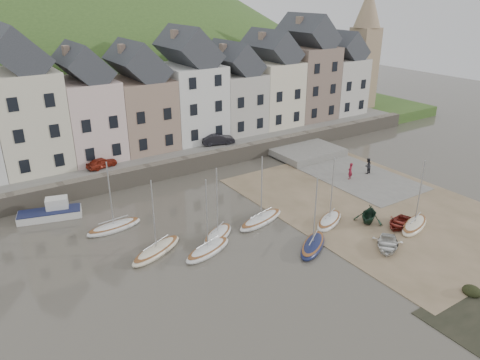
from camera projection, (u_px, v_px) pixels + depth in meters
ground at (280, 237)px, 37.22m from camera, size 160.00×160.00×0.00m
quay_land at (135, 133)px, 61.58m from camera, size 90.00×30.00×1.50m
quay_street at (171, 151)px, 52.41m from camera, size 70.00×7.00×0.10m
seawall at (185, 165)px, 49.96m from camera, size 70.00×1.20×1.80m
beach at (373, 205)px, 42.78m from camera, size 18.00×26.00×0.06m
slipway at (342, 170)px, 50.96m from camera, size 8.00×18.00×0.12m
hillside at (65, 195)px, 87.85m from camera, size 134.40×84.00×84.00m
townhouse_terrace at (169, 94)px, 53.76m from camera, size 61.05×8.00×13.93m
church_spire at (365, 44)px, 68.95m from camera, size 4.00×4.00×18.00m
sailboat_0 at (114, 227)px, 38.34m from camera, size 4.92×1.92×6.32m
sailboat_1 at (208, 250)px, 34.97m from camera, size 4.86×2.90×6.32m
sailboat_2 at (157, 250)px, 34.88m from camera, size 5.30×3.53×6.32m
sailboat_3 at (218, 235)px, 37.09m from camera, size 4.15×3.39×6.32m
sailboat_4 at (261, 220)px, 39.53m from camera, size 5.51×2.80×6.32m
sailboat_5 at (313, 245)px, 35.59m from camera, size 4.67×3.80×6.32m
sailboat_6 at (329, 220)px, 39.38m from camera, size 4.44×3.21×6.32m
sailboat_7 at (414, 225)px, 38.64m from camera, size 4.80×2.94×6.32m
motorboat_2 at (52, 212)px, 40.24m from camera, size 5.57×3.04×1.70m
rowboat_white at (387, 245)px, 35.37m from camera, size 4.19×4.02×0.71m
rowboat_green at (369, 214)px, 39.30m from camera, size 3.75×3.61×1.52m
rowboat_red at (399, 223)px, 38.72m from camera, size 3.73×3.15×0.66m
person_red at (350, 171)px, 48.07m from camera, size 0.76×0.62×1.80m
person_dark at (368, 166)px, 49.54m from camera, size 0.95×0.80×1.75m
car_left at (102, 163)px, 47.19m from camera, size 3.42×2.04×1.09m
car_right at (218, 139)px, 54.28m from camera, size 4.14×2.33×1.29m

